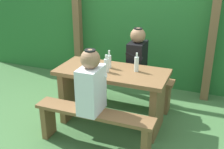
% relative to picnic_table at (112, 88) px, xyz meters
% --- Properties ---
extents(ground_plane, '(12.00, 12.00, 0.00)m').
position_rel_picnic_table_xyz_m(ground_plane, '(0.00, 0.00, -0.51)').
color(ground_plane, '#426E3D').
extents(hedge_backdrop, '(6.40, 1.09, 1.87)m').
position_rel_picnic_table_xyz_m(hedge_backdrop, '(0.00, 1.91, 0.42)').
color(hedge_backdrop, '#26672D').
rests_on(hedge_backdrop, ground_plane).
extents(pergola_post_left, '(0.12, 0.12, 2.13)m').
position_rel_picnic_table_xyz_m(pergola_post_left, '(-1.10, 1.18, 0.55)').
color(pergola_post_left, brown).
rests_on(pergola_post_left, ground_plane).
extents(pergola_post_right, '(0.12, 0.12, 2.13)m').
position_rel_picnic_table_xyz_m(pergola_post_right, '(1.10, 1.18, 0.55)').
color(pergola_post_right, brown).
rests_on(pergola_post_right, ground_plane).
extents(picnic_table, '(1.40, 0.64, 0.75)m').
position_rel_picnic_table_xyz_m(picnic_table, '(0.00, 0.00, 0.00)').
color(picnic_table, brown).
rests_on(picnic_table, ground_plane).
extents(bench_near, '(1.40, 0.24, 0.47)m').
position_rel_picnic_table_xyz_m(bench_near, '(0.00, -0.56, -0.18)').
color(bench_near, brown).
rests_on(bench_near, ground_plane).
extents(bench_far, '(1.40, 0.24, 0.47)m').
position_rel_picnic_table_xyz_m(bench_far, '(0.00, 0.56, -0.18)').
color(bench_far, brown).
rests_on(bench_far, ground_plane).
extents(person_white_shirt, '(0.25, 0.35, 0.72)m').
position_rel_picnic_table_xyz_m(person_white_shirt, '(-0.02, -0.56, 0.29)').
color(person_white_shirt, silver).
rests_on(person_white_shirt, bench_near).
extents(person_black_coat, '(0.25, 0.35, 0.72)m').
position_rel_picnic_table_xyz_m(person_black_coat, '(0.16, 0.56, 0.29)').
color(person_black_coat, black).
rests_on(person_black_coat, bench_far).
extents(drinking_glass, '(0.07, 0.07, 0.08)m').
position_rel_picnic_table_xyz_m(drinking_glass, '(-0.26, 0.00, 0.28)').
color(drinking_glass, silver).
rests_on(drinking_glass, picnic_table).
extents(bottle_left, '(0.06, 0.06, 0.23)m').
position_rel_picnic_table_xyz_m(bottle_left, '(-0.07, 0.07, 0.33)').
color(bottle_left, silver).
rests_on(bottle_left, picnic_table).
extents(bottle_right, '(0.06, 0.06, 0.22)m').
position_rel_picnic_table_xyz_m(bottle_right, '(-0.04, -0.08, 0.34)').
color(bottle_right, silver).
rests_on(bottle_right, picnic_table).
extents(bottle_center, '(0.06, 0.06, 0.24)m').
position_rel_picnic_table_xyz_m(bottle_center, '(0.29, 0.08, 0.34)').
color(bottle_center, silver).
rests_on(bottle_center, picnic_table).
extents(cell_phone, '(0.13, 0.16, 0.01)m').
position_rel_picnic_table_xyz_m(cell_phone, '(-0.18, 0.06, 0.25)').
color(cell_phone, black).
rests_on(cell_phone, picnic_table).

